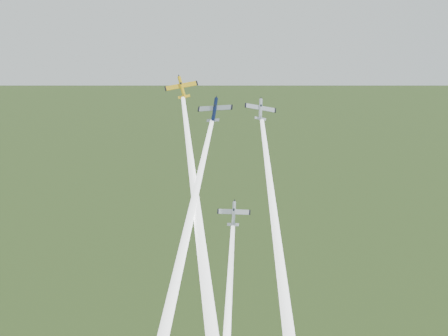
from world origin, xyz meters
The scene contains 7 objects.
plane_yellow centered at (-11.32, 3.65, 109.16)m, with size 8.12×8.06×1.27m, color yellow, non-canonical shape.
smoke_trail_yellow centered at (-3.90, -20.29, 84.77)m, with size 2.81×2.81×63.55m, color white, non-canonical shape.
plane_navy centered at (-2.74, -1.25, 104.69)m, with size 8.42×8.35×1.32m, color black, non-canonical shape.
smoke_trail_navy centered at (-6.36, -27.82, 78.58)m, with size 2.81×2.81×68.45m, color white, non-canonical shape.
plane_silver_right centered at (7.81, 1.87, 104.46)m, with size 7.65×7.59×1.20m, color silver, non-canonical shape.
smoke_trail_silver_right centered at (13.19, -23.46, 79.25)m, with size 2.81×2.81×65.88m, color white, non-canonical shape.
plane_silver_low centered at (2.66, -9.88, 82.37)m, with size 7.62×7.56×1.19m, color #AAB1B9, non-canonical shape.
Camera 1 is at (13.89, -129.42, 126.63)m, focal length 45.00 mm.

